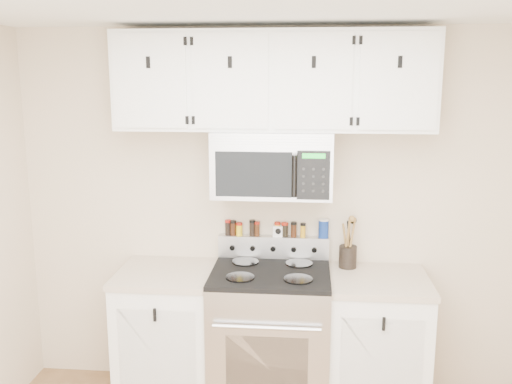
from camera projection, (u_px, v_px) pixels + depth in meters
The scene contains 18 objects.
back_wall at pixel (274, 214), 3.92m from camera, with size 3.50×0.01×2.50m, color beige.
range at pixel (270, 337), 3.76m from camera, with size 0.76×0.65×1.10m.
base_cabinet_left at pixel (169, 335), 3.85m from camera, with size 0.64×0.62×0.92m.
base_cabinet_right at pixel (376, 344), 3.73m from camera, with size 0.64×0.62×0.92m.
microwave at pixel (273, 163), 3.65m from camera, with size 0.76×0.44×0.42m.
upper_cabinets at pixel (273, 81), 3.57m from camera, with size 2.00×0.35×0.62m.
utensil_crock at pixel (348, 255), 3.81m from camera, with size 0.12×0.12×0.34m.
kitchen_timer at pixel (278, 231), 3.90m from camera, with size 0.07×0.05×0.08m, color white.
salt_canister at pixel (324, 228), 3.87m from camera, with size 0.07×0.07×0.13m.
spice_jar_0 at pixel (228, 227), 3.93m from camera, with size 0.04×0.04×0.11m.
spice_jar_1 at pixel (233, 228), 3.93m from camera, with size 0.04×0.04×0.10m.
spice_jar_2 at pixel (239, 229), 3.93m from camera, with size 0.04×0.04×0.09m.
spice_jar_3 at pixel (252, 228), 3.92m from camera, with size 0.04×0.04×0.11m.
spice_jar_4 at pixel (257, 229), 3.91m from camera, with size 0.04×0.04×0.10m.
spice_jar_5 at pixel (277, 229), 3.90m from camera, with size 0.04×0.04×0.10m.
spice_jar_6 at pixel (285, 229), 3.90m from camera, with size 0.05×0.05×0.10m.
spice_jar_7 at pixel (294, 229), 3.89m from camera, with size 0.04×0.04×0.10m.
spice_jar_8 at pixel (303, 230), 3.89m from camera, with size 0.04×0.04×0.10m.
Camera 1 is at (0.23, -2.06, 2.19)m, focal length 40.00 mm.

